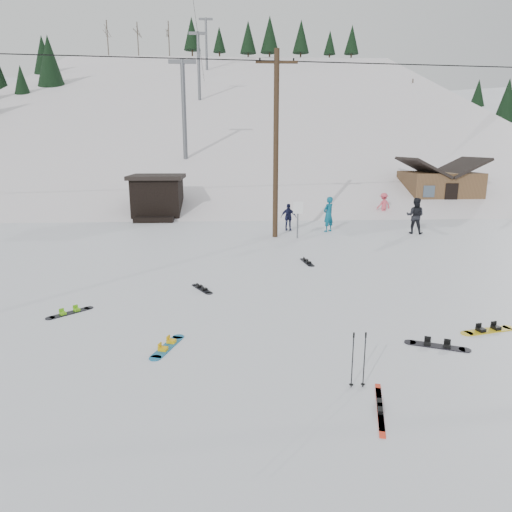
{
  "coord_description": "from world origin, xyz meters",
  "views": [
    {
      "loc": [
        -0.18,
        -8.96,
        4.54
      ],
      "look_at": [
        0.5,
        4.03,
        1.4
      ],
      "focal_mm": 32.0,
      "sensor_mm": 36.0,
      "label": 1
    }
  ],
  "objects_px": {
    "utility_pole": "(276,143)",
    "hero_snowboard": "(167,346)",
    "hero_skis": "(380,408)",
    "cabin": "(439,189)"
  },
  "relations": [
    {
      "from": "utility_pole",
      "to": "cabin",
      "type": "distance_m",
      "value": 16.71
    },
    {
      "from": "cabin",
      "to": "hero_snowboard",
      "type": "distance_m",
      "value": 28.55
    },
    {
      "from": "utility_pole",
      "to": "hero_skis",
      "type": "distance_m",
      "value": 16.54
    },
    {
      "from": "utility_pole",
      "to": "hero_snowboard",
      "type": "height_order",
      "value": "utility_pole"
    },
    {
      "from": "utility_pole",
      "to": "hero_skis",
      "type": "bearing_deg",
      "value": -88.57
    },
    {
      "from": "hero_snowboard",
      "to": "hero_skis",
      "type": "height_order",
      "value": "hero_snowboard"
    },
    {
      "from": "utility_pole",
      "to": "hero_snowboard",
      "type": "xyz_separation_m",
      "value": [
        -3.72,
        -13.1,
        -4.65
      ]
    },
    {
      "from": "cabin",
      "to": "hero_snowboard",
      "type": "relative_size",
      "value": 3.85
    },
    {
      "from": "cabin",
      "to": "hero_snowboard",
      "type": "xyz_separation_m",
      "value": [
        -16.72,
        -23.09,
        -1.46
      ]
    },
    {
      "from": "hero_skis",
      "to": "utility_pole",
      "type": "bearing_deg",
      "value": 106.41
    }
  ]
}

